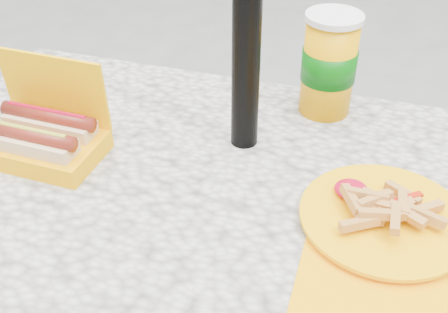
% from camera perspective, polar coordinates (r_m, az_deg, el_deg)
% --- Properties ---
extents(picnic_table, '(1.20, 0.80, 0.75)m').
position_cam_1_polar(picnic_table, '(1.02, -0.57, -8.42)').
color(picnic_table, beige).
rests_on(picnic_table, ground).
extents(hotdog_box, '(0.22, 0.15, 0.17)m').
position_cam_1_polar(hotdog_box, '(1.06, -17.96, 1.92)').
color(hotdog_box, '#FFAF00').
rests_on(hotdog_box, picnic_table).
extents(fries_plate, '(0.26, 0.36, 0.05)m').
position_cam_1_polar(fries_plate, '(0.90, 15.79, -6.26)').
color(fries_plate, '#FFA400').
rests_on(fries_plate, picnic_table).
extents(soda_cup, '(0.11, 0.11, 0.21)m').
position_cam_1_polar(soda_cup, '(1.13, 10.61, 9.18)').
color(soda_cup, '#FFA400').
rests_on(soda_cup, picnic_table).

